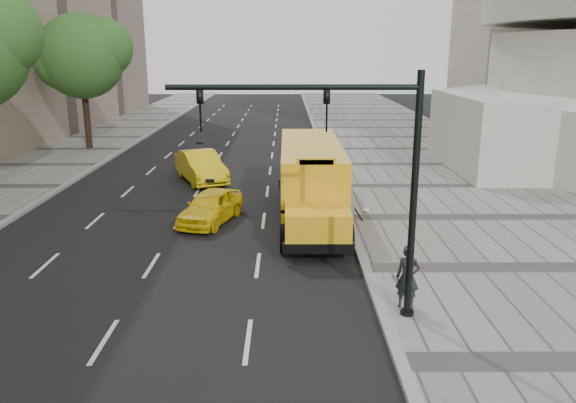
{
  "coord_description": "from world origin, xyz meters",
  "views": [
    {
      "loc": [
        3.43,
        -22.29,
        6.84
      ],
      "look_at": [
        3.5,
        -4.0,
        1.9
      ],
      "focal_mm": 35.0,
      "sensor_mm": 36.0,
      "label": 1
    }
  ],
  "objects_px": {
    "school_bus": "(311,173)",
    "pedestrian": "(408,277)",
    "taxi_far": "(201,167)",
    "traffic_signal": "(358,167)",
    "taxi_near": "(211,206)",
    "tree_c": "(83,55)"
  },
  "relations": [
    {
      "from": "school_bus",
      "to": "pedestrian",
      "type": "distance_m",
      "value": 9.91
    },
    {
      "from": "taxi_far",
      "to": "traffic_signal",
      "type": "relative_size",
      "value": 0.77
    },
    {
      "from": "taxi_near",
      "to": "pedestrian",
      "type": "distance_m",
      "value": 10.38
    },
    {
      "from": "school_bus",
      "to": "traffic_signal",
      "type": "relative_size",
      "value": 1.81
    },
    {
      "from": "tree_c",
      "to": "traffic_signal",
      "type": "height_order",
      "value": "tree_c"
    },
    {
      "from": "traffic_signal",
      "to": "tree_c",
      "type": "bearing_deg",
      "value": 120.89
    },
    {
      "from": "tree_c",
      "to": "taxi_far",
      "type": "height_order",
      "value": "tree_c"
    },
    {
      "from": "taxi_near",
      "to": "taxi_far",
      "type": "xyz_separation_m",
      "value": [
        -1.48,
        7.44,
        0.14
      ]
    },
    {
      "from": "tree_c",
      "to": "taxi_near",
      "type": "relative_size",
      "value": 2.35
    },
    {
      "from": "pedestrian",
      "to": "traffic_signal",
      "type": "relative_size",
      "value": 0.27
    },
    {
      "from": "taxi_far",
      "to": "traffic_signal",
      "type": "height_order",
      "value": "traffic_signal"
    },
    {
      "from": "school_bus",
      "to": "taxi_near",
      "type": "distance_m",
      "value": 4.51
    },
    {
      "from": "tree_c",
      "to": "taxi_far",
      "type": "distance_m",
      "value": 14.73
    },
    {
      "from": "taxi_far",
      "to": "pedestrian",
      "type": "distance_m",
      "value": 17.5
    },
    {
      "from": "taxi_far",
      "to": "pedestrian",
      "type": "bearing_deg",
      "value": -87.06
    },
    {
      "from": "school_bus",
      "to": "traffic_signal",
      "type": "bearing_deg",
      "value": -86.07
    },
    {
      "from": "tree_c",
      "to": "school_bus",
      "type": "bearing_deg",
      "value": -47.01
    },
    {
      "from": "tree_c",
      "to": "pedestrian",
      "type": "relative_size",
      "value": 5.39
    },
    {
      "from": "traffic_signal",
      "to": "taxi_far",
      "type": "bearing_deg",
      "value": 111.44
    },
    {
      "from": "school_bus",
      "to": "traffic_signal",
      "type": "height_order",
      "value": "traffic_signal"
    },
    {
      "from": "school_bus",
      "to": "traffic_signal",
      "type": "xyz_separation_m",
      "value": [
        0.69,
        -10.07,
        2.33
      ]
    },
    {
      "from": "taxi_far",
      "to": "traffic_signal",
      "type": "bearing_deg",
      "value": -92.06
    }
  ]
}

